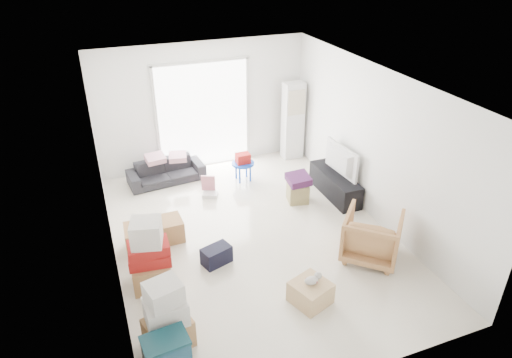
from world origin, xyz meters
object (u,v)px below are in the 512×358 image
object	(u,v)px
television	(336,171)
armchair	(372,234)
wood_crate	(310,293)
sofa	(166,168)
kids_table	(243,162)
ac_tower	(293,121)
storage_bins	(167,358)
ottoman	(298,192)
tv_console	(335,184)

from	to	relation	value
television	armchair	distance (m)	1.97
television	wood_crate	bearing A→B (deg)	140.08
sofa	armchair	distance (m)	4.45
kids_table	wood_crate	xyz separation A→B (m)	(-0.33, -3.71, -0.26)
ac_tower	sofa	xyz separation A→B (m)	(-2.93, -0.15, -0.57)
television	storage_bins	size ratio (longest dim) A/B	1.68
armchair	wood_crate	world-z (taller)	armchair
armchair	storage_bins	distance (m)	3.62
sofa	armchair	size ratio (longest dim) A/B	1.79
sofa	storage_bins	distance (m)	4.82
television	ottoman	bearing A→B (deg)	82.17
television	storage_bins	world-z (taller)	storage_bins
kids_table	storage_bins	bearing A→B (deg)	-119.93
armchair	kids_table	world-z (taller)	armchair
ac_tower	tv_console	bearing A→B (deg)	-88.49
sofa	wood_crate	bearing A→B (deg)	-80.02
sofa	kids_table	size ratio (longest dim) A/B	2.58
armchair	wood_crate	bearing A→B (deg)	65.42
television	kids_table	size ratio (longest dim) A/B	1.67
tv_console	wood_crate	distance (m)	3.07
armchair	ac_tower	bearing A→B (deg)	-53.30
storage_bins	tv_console	bearing A→B (deg)	37.39
armchair	television	bearing A→B (deg)	-60.49
ac_tower	television	size ratio (longest dim) A/B	1.74
kids_table	ac_tower	bearing A→B (deg)	25.01
television	sofa	xyz separation A→B (m)	(-2.98, 1.75, -0.23)
storage_bins	wood_crate	size ratio (longest dim) A/B	1.23
ac_tower	sofa	world-z (taller)	ac_tower
tv_console	kids_table	world-z (taller)	kids_table
armchair	storage_bins	bearing A→B (deg)	59.81
storage_bins	kids_table	bearing A→B (deg)	60.07
tv_console	ottoman	bearing A→B (deg)	176.16
tv_console	wood_crate	size ratio (longest dim) A/B	2.86
kids_table	wood_crate	size ratio (longest dim) A/B	1.24
storage_bins	ottoman	size ratio (longest dim) A/B	1.60
tv_console	ottoman	distance (m)	0.78
armchair	ottoman	size ratio (longest dim) A/B	2.33
kids_table	tv_console	bearing A→B (deg)	-39.89
tv_console	ottoman	size ratio (longest dim) A/B	3.73
ac_tower	ottoman	bearing A→B (deg)	-111.61
ac_tower	television	xyz separation A→B (m)	(0.05, -1.90, -0.35)
ac_tower	sofa	size ratio (longest dim) A/B	1.13
tv_console	kids_table	bearing A→B (deg)	140.11
television	storage_bins	xyz separation A→B (m)	(-3.90, -2.98, -0.23)
wood_crate	kids_table	bearing A→B (deg)	85.00
television	sofa	world-z (taller)	sofa
wood_crate	television	bearing A→B (deg)	54.06
ottoman	storage_bins	bearing A→B (deg)	-135.80
sofa	ottoman	distance (m)	2.78
sofa	tv_console	bearing A→B (deg)	-36.01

